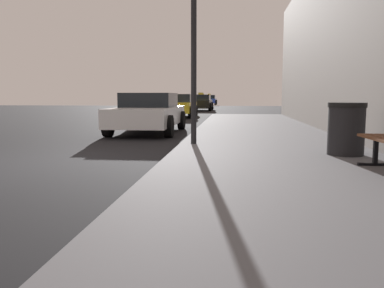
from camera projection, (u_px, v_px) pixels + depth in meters
name	position (u px, v px, depth m)	size (l,w,h in m)	color
ground_plane	(51.00, 164.00, 6.89)	(80.00, 80.00, 0.00)	black
sidewalk	(284.00, 164.00, 6.48)	(4.00, 32.00, 0.15)	#5B5B60
trash_bin	(346.00, 129.00, 6.90)	(0.65, 0.65, 0.91)	black
street_lamp	(194.00, 11.00, 8.22)	(0.36, 0.36, 4.03)	black
car_white	(149.00, 112.00, 12.68)	(1.99, 4.38, 1.27)	white
car_yellow	(178.00, 105.00, 22.13)	(2.00, 4.42, 1.27)	yellow
car_black	(200.00, 102.00, 31.70)	(1.92, 4.55, 1.43)	black
car_green	(202.00, 101.00, 41.25)	(1.96, 4.49, 1.43)	#196638
car_blue	(209.00, 100.00, 50.32)	(1.92, 4.43, 1.43)	#233899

